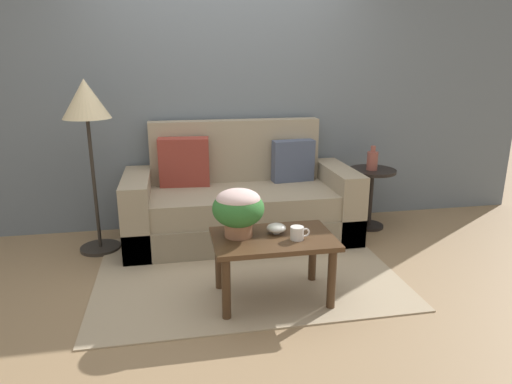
{
  "coord_description": "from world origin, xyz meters",
  "views": [
    {
      "loc": [
        -0.52,
        -3.29,
        1.59
      ],
      "look_at": [
        0.11,
        0.02,
        0.61
      ],
      "focal_mm": 31.67,
      "sensor_mm": 36.0,
      "label": 1
    }
  ],
  "objects_px": {
    "floor_lamp": "(87,112)",
    "coffee_mug": "(297,233)",
    "side_table": "(371,188)",
    "table_vase": "(372,160)",
    "coffee_table": "(273,248)",
    "snack_bowl": "(276,228)",
    "potted_plant": "(238,208)",
    "couch": "(240,203)"
  },
  "relations": [
    {
      "from": "floor_lamp",
      "to": "coffee_mug",
      "type": "relative_size",
      "value": 11.11
    },
    {
      "from": "side_table",
      "to": "table_vase",
      "type": "xyz_separation_m",
      "value": [
        -0.01,
        -0.02,
        0.28
      ]
    },
    {
      "from": "coffee_table",
      "to": "snack_bowl",
      "type": "height_order",
      "value": "snack_bowl"
    },
    {
      "from": "coffee_mug",
      "to": "snack_bowl",
      "type": "distance_m",
      "value": 0.17
    },
    {
      "from": "snack_bowl",
      "to": "coffee_table",
      "type": "bearing_deg",
      "value": -120.86
    },
    {
      "from": "potted_plant",
      "to": "coffee_table",
      "type": "bearing_deg",
      "value": -14.88
    },
    {
      "from": "coffee_table",
      "to": "coffee_mug",
      "type": "xyz_separation_m",
      "value": [
        0.15,
        -0.08,
        0.13
      ]
    },
    {
      "from": "table_vase",
      "to": "side_table",
      "type": "bearing_deg",
      "value": 55.54
    },
    {
      "from": "floor_lamp",
      "to": "snack_bowl",
      "type": "xyz_separation_m",
      "value": [
        1.33,
        -1.06,
        -0.7
      ]
    },
    {
      "from": "potted_plant",
      "to": "snack_bowl",
      "type": "relative_size",
      "value": 2.58
    },
    {
      "from": "coffee_mug",
      "to": "table_vase",
      "type": "xyz_separation_m",
      "value": [
        1.1,
        1.27,
        0.18
      ]
    },
    {
      "from": "floor_lamp",
      "to": "coffee_mug",
      "type": "xyz_separation_m",
      "value": [
        1.44,
        -1.19,
        -0.7
      ]
    },
    {
      "from": "side_table",
      "to": "coffee_mug",
      "type": "bearing_deg",
      "value": -130.83
    },
    {
      "from": "coffee_table",
      "to": "table_vase",
      "type": "xyz_separation_m",
      "value": [
        1.24,
        1.19,
        0.31
      ]
    },
    {
      "from": "couch",
      "to": "potted_plant",
      "type": "relative_size",
      "value": 5.96
    },
    {
      "from": "side_table",
      "to": "snack_bowl",
      "type": "relative_size",
      "value": 4.38
    },
    {
      "from": "coffee_table",
      "to": "snack_bowl",
      "type": "bearing_deg",
      "value": 59.14
    },
    {
      "from": "coffee_table",
      "to": "floor_lamp",
      "type": "bearing_deg",
      "value": 139.37
    },
    {
      "from": "couch",
      "to": "potted_plant",
      "type": "bearing_deg",
      "value": -99.45
    },
    {
      "from": "couch",
      "to": "side_table",
      "type": "xyz_separation_m",
      "value": [
        1.29,
        0.02,
        0.08
      ]
    },
    {
      "from": "side_table",
      "to": "potted_plant",
      "type": "xyz_separation_m",
      "value": [
        -1.48,
        -1.14,
        0.25
      ]
    },
    {
      "from": "potted_plant",
      "to": "couch",
      "type": "bearing_deg",
      "value": 80.55
    },
    {
      "from": "snack_bowl",
      "to": "table_vase",
      "type": "relative_size",
      "value": 0.58
    },
    {
      "from": "coffee_mug",
      "to": "snack_bowl",
      "type": "relative_size",
      "value": 0.98
    },
    {
      "from": "couch",
      "to": "potted_plant",
      "type": "distance_m",
      "value": 1.19
    },
    {
      "from": "floor_lamp",
      "to": "snack_bowl",
      "type": "relative_size",
      "value": 10.85
    },
    {
      "from": "floor_lamp",
      "to": "side_table",
      "type": "bearing_deg",
      "value": 2.03
    },
    {
      "from": "coffee_table",
      "to": "floor_lamp",
      "type": "distance_m",
      "value": 1.9
    },
    {
      "from": "table_vase",
      "to": "floor_lamp",
      "type": "bearing_deg",
      "value": -178.3
    },
    {
      "from": "potted_plant",
      "to": "side_table",
      "type": "bearing_deg",
      "value": 37.73
    },
    {
      "from": "coffee_table",
      "to": "potted_plant",
      "type": "relative_size",
      "value": 2.35
    },
    {
      "from": "side_table",
      "to": "potted_plant",
      "type": "height_order",
      "value": "potted_plant"
    },
    {
      "from": "couch",
      "to": "table_vase",
      "type": "distance_m",
      "value": 1.33
    },
    {
      "from": "coffee_table",
      "to": "side_table",
      "type": "distance_m",
      "value": 1.74
    },
    {
      "from": "couch",
      "to": "side_table",
      "type": "height_order",
      "value": "couch"
    },
    {
      "from": "couch",
      "to": "floor_lamp",
      "type": "distance_m",
      "value": 1.53
    },
    {
      "from": "couch",
      "to": "coffee_table",
      "type": "bearing_deg",
      "value": -88.11
    },
    {
      "from": "couch",
      "to": "coffee_table",
      "type": "height_order",
      "value": "couch"
    },
    {
      "from": "side_table",
      "to": "floor_lamp",
      "type": "xyz_separation_m",
      "value": [
        -2.55,
        -0.09,
        0.79
      ]
    },
    {
      "from": "snack_bowl",
      "to": "table_vase",
      "type": "height_order",
      "value": "table_vase"
    },
    {
      "from": "floor_lamp",
      "to": "potted_plant",
      "type": "xyz_separation_m",
      "value": [
        1.07,
        -1.05,
        -0.54
      ]
    },
    {
      "from": "couch",
      "to": "table_vase",
      "type": "xyz_separation_m",
      "value": [
        1.28,
        0.0,
        0.36
      ]
    }
  ]
}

